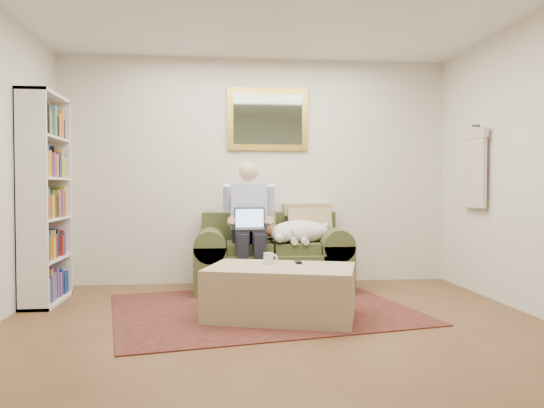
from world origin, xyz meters
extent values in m
cube|color=brown|center=(0.00, 0.00, 0.00)|extent=(4.50, 5.00, 0.01)
cube|color=white|center=(0.00, 2.50, 1.30)|extent=(4.50, 0.01, 2.60)
cube|color=#351517|center=(-0.06, 1.11, 0.01)|extent=(2.95, 2.55, 0.01)
cube|color=#3F4323|center=(0.12, 2.01, 0.20)|extent=(1.26, 0.80, 0.41)
cube|color=#3F4323|center=(0.12, 2.36, 0.62)|extent=(1.52, 0.17, 0.42)
cube|color=#3F4323|center=(-0.54, 2.01, 0.25)|extent=(0.33, 0.80, 0.84)
cube|color=#3F4323|center=(0.79, 2.01, 0.25)|extent=(0.33, 0.80, 0.84)
cube|color=#3F4323|center=(-0.12, 1.96, 0.47)|extent=(0.48, 0.54, 0.12)
cube|color=#3F4323|center=(0.37, 1.96, 0.47)|extent=(0.48, 0.54, 0.12)
cube|color=black|center=(-0.12, 1.78, 0.68)|extent=(0.32, 0.22, 0.02)
cube|color=black|center=(-0.12, 1.89, 0.79)|extent=(0.32, 0.06, 0.22)
cube|color=#99BFF2|center=(-0.12, 1.88, 0.79)|extent=(0.29, 0.04, 0.19)
cube|color=tan|center=(0.07, 0.76, 0.22)|extent=(1.38, 1.09, 0.44)
cylinder|color=white|center=(-0.02, 0.91, 0.49)|extent=(0.08, 0.08, 0.10)
cube|color=black|center=(0.25, 0.94, 0.45)|extent=(0.06, 0.15, 0.02)
cube|color=gold|center=(0.12, 2.48, 1.90)|extent=(0.94, 0.04, 0.72)
cube|color=gray|center=(0.12, 2.46, 1.90)|extent=(0.80, 0.01, 0.58)
camera|label=1|loc=(-0.46, -3.66, 1.10)|focal=35.00mm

